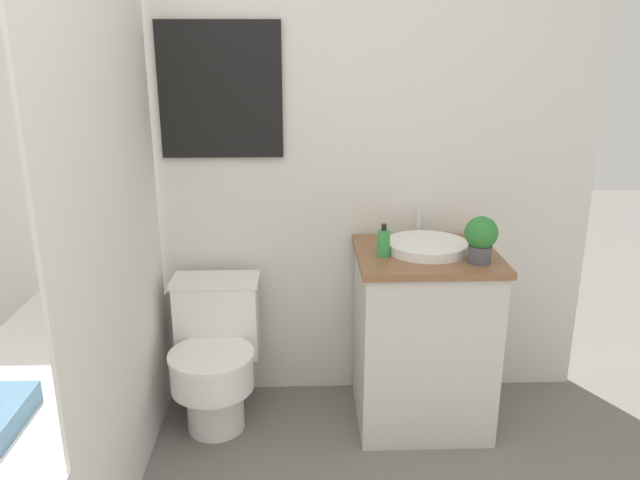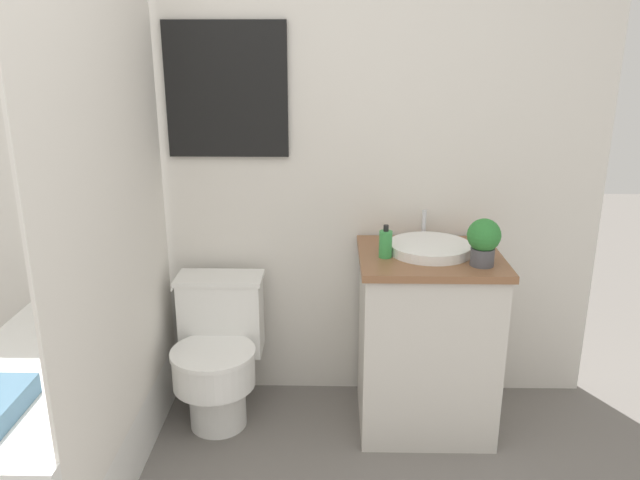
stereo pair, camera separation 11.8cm
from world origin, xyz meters
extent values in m
cube|color=silver|center=(0.00, 1.84, 1.25)|extent=(3.05, 0.05, 2.50)
cube|color=black|center=(-0.13, 1.80, 1.43)|extent=(0.52, 0.02, 0.57)
cube|color=silver|center=(-0.13, 1.80, 1.43)|extent=(0.49, 0.01, 0.54)
cube|color=white|center=(-0.72, 1.15, 0.26)|extent=(0.60, 1.34, 0.51)
cube|color=silver|center=(-0.43, 1.15, 1.10)|extent=(0.01, 1.23, 1.70)
cylinder|color=white|center=(-0.18, 1.49, 0.11)|extent=(0.25, 0.25, 0.22)
cylinder|color=white|center=(-0.18, 1.44, 0.29)|extent=(0.35, 0.35, 0.14)
cylinder|color=white|center=(-0.18, 1.44, 0.37)|extent=(0.36, 0.36, 0.02)
cube|color=white|center=(-0.18, 1.67, 0.44)|extent=(0.36, 0.18, 0.34)
cube|color=white|center=(-0.18, 1.67, 0.62)|extent=(0.38, 0.19, 0.02)
cube|color=beige|center=(0.73, 1.54, 0.38)|extent=(0.56, 0.49, 0.76)
cube|color=brown|center=(0.73, 1.54, 0.77)|extent=(0.59, 0.52, 0.03)
cylinder|color=white|center=(0.73, 1.56, 0.81)|extent=(0.34, 0.34, 0.04)
cylinder|color=silver|center=(0.73, 1.76, 0.85)|extent=(0.02, 0.02, 0.13)
cylinder|color=green|center=(0.54, 1.50, 0.84)|extent=(0.05, 0.05, 0.11)
cylinder|color=black|center=(0.54, 1.50, 0.91)|extent=(0.02, 0.02, 0.02)
cylinder|color=#4C4C51|center=(0.91, 1.41, 0.82)|extent=(0.09, 0.09, 0.07)
sphere|color=#2D7A33|center=(0.91, 1.41, 0.91)|extent=(0.13, 0.13, 0.13)
camera|label=1|loc=(0.20, -0.90, 1.61)|focal=35.00mm
camera|label=2|loc=(0.32, -0.90, 1.61)|focal=35.00mm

